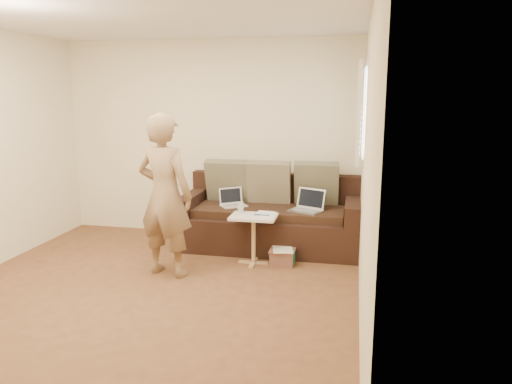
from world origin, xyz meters
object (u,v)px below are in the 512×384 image
laptop_white (234,206)px  side_table (253,240)px  sofa (270,214)px  drinking_glass (241,207)px  laptop_silver (305,211)px  person (165,196)px  striped_box (283,256)px

laptop_white → side_table: 0.72m
sofa → laptop_white: bearing=-172.8°
drinking_glass → laptop_silver: bearing=27.2°
sofa → drinking_glass: (-0.25, -0.51, 0.20)m
sofa → person: person is taller
drinking_glass → striped_box: bearing=-7.3°
sofa → drinking_glass: 0.60m
side_table → drinking_glass: (-0.17, 0.11, 0.34)m
laptop_silver → side_table: bearing=-114.5°
striped_box → drinking_glass: bearing=172.7°
striped_box → side_table: bearing=-171.3°
laptop_white → laptop_silver: bearing=-42.3°
person → striped_box: person is taller
laptop_silver → side_table: 0.76m
sofa → laptop_silver: sofa is taller
sofa → side_table: (-0.08, -0.62, -0.14)m
laptop_white → person: (-0.46, -1.07, 0.34)m
laptop_white → striped_box: bearing=-73.1°
sofa → laptop_white: (-0.45, -0.06, 0.10)m
person → side_table: 1.13m
laptop_silver → sofa: bearing=-174.1°
laptop_silver → drinking_glass: 0.80m
side_table → drinking_glass: size_ratio=4.69×
laptop_white → striped_box: 0.97m
drinking_glass → striped_box: (0.50, -0.06, -0.53)m
person → drinking_glass: size_ratio=14.34×
laptop_white → drinking_glass: size_ratio=2.54×
person → side_table: person is taller
laptop_silver → side_table: size_ratio=0.65×
person → drinking_glass: (0.66, 0.62, -0.24)m
side_table → drinking_glass: bearing=146.8°
side_table → drinking_glass: drinking_glass is taller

